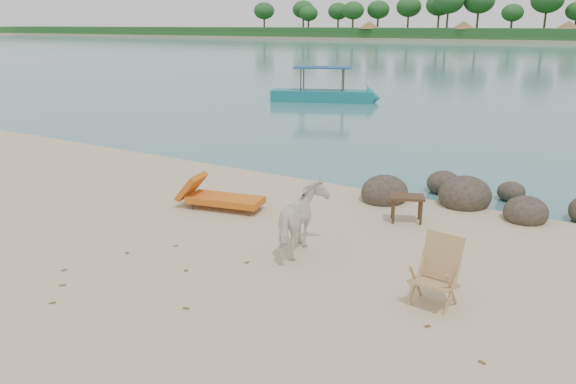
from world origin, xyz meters
name	(u,v)px	position (x,y,z in m)	size (l,w,h in m)	color
boulders	(482,201)	(2.24, 6.07, 0.18)	(6.32, 2.86, 0.90)	#312C21
cow	(302,222)	(0.12, 1.59, 0.62)	(0.67, 1.48, 1.25)	white
side_table	(407,210)	(1.13, 4.22, 0.28)	(0.70, 0.45, 0.56)	#342514
lounge_chair	(225,197)	(-2.64, 2.87, 0.32)	(2.13, 0.74, 0.64)	#CA5917
deck_chair	(434,275)	(2.78, 0.91, 0.51)	(0.65, 0.71, 1.01)	tan
boat_near	(323,72)	(-9.86, 20.70, 1.52)	(6.24, 1.40, 3.04)	#177276
dead_leaves	(230,290)	(-0.12, -0.26, 0.00)	(7.42, 6.11, 0.00)	brown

